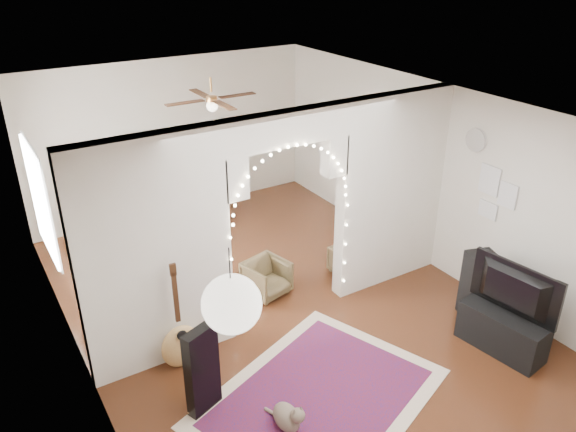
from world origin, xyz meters
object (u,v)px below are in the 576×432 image
floor_speaker (478,285)px  media_console (502,332)px  dining_chair_left (267,278)px  dining_chair_right (349,261)px  acoustic_guitar (179,330)px  dining_table (180,191)px  bookcase (145,184)px

floor_speaker → media_console: bearing=-94.5°
dining_chair_left → dining_chair_right: size_ratio=1.18×
acoustic_guitar → media_console: 3.75m
floor_speaker → media_console: 0.73m
media_console → dining_table: size_ratio=0.76×
dining_table → dining_chair_right: dining_table is taller
bookcase → dining_table: 0.65m
floor_speaker → dining_chair_right: size_ratio=1.94×
floor_speaker → dining_chair_right: floor_speaker is taller
floor_speaker → dining_table: 4.87m
acoustic_guitar → bookcase: bookcase is taller
acoustic_guitar → media_console: bearing=-22.4°
dining_chair_left → floor_speaker: bearing=-55.5°
bookcase → dining_chair_left: bookcase is taller
dining_table → bookcase: bearing=118.4°
floor_speaker → bookcase: 5.52m
floor_speaker → dining_chair_right: bearing=133.9°
media_console → dining_table: 5.35m
floor_speaker → acoustic_guitar: bearing=-177.5°
media_console → dining_table: dining_table is taller
dining_chair_left → dining_chair_right: bearing=-21.4°
floor_speaker → dining_chair_left: bearing=157.1°
media_console → dining_chair_left: 3.05m
acoustic_guitar → dining_chair_right: (2.83, 0.60, -0.29)m
dining_table → media_console: bearing=-78.0°
bookcase → dining_chair_right: 3.72m
bookcase → dining_chair_left: bearing=-101.7°
floor_speaker → dining_chair_left: (-2.05, 1.83, -0.20)m
floor_speaker → bookcase: bearing=138.1°
media_console → dining_chair_right: 2.36m
dining_table → dining_chair_left: bearing=-94.7°
floor_speaker → dining_table: bearing=136.8°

